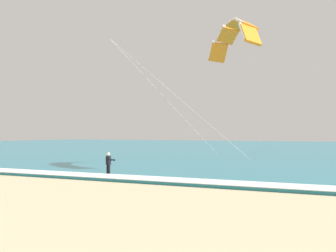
# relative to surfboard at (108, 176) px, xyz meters

# --- Properties ---
(sea) EXTENTS (200.00, 120.00, 0.20)m
(sea) POSITION_rel_surfboard_xyz_m (0.79, 57.75, 0.07)
(sea) COLOR teal
(sea) RESTS_ON ground
(surf_foam) EXTENTS (200.00, 2.20, 0.04)m
(surf_foam) POSITION_rel_surfboard_xyz_m (0.79, -1.25, 0.19)
(surf_foam) COLOR white
(surf_foam) RESTS_ON sea
(surfboard) EXTENTS (0.91, 1.46, 0.09)m
(surfboard) POSITION_rel_surfboard_xyz_m (0.00, 0.00, 0.00)
(surfboard) COLOR #E04C38
(surfboard) RESTS_ON ground
(kitesurfer) EXTENTS (0.64, 0.64, 1.69)m
(kitesurfer) POSITION_rel_surfboard_xyz_m (0.01, 0.02, 0.91)
(kitesurfer) COLOR black
(kitesurfer) RESTS_ON ground
(kite_primary) EXTENTS (9.98, 8.58, 10.30)m
(kite_primary) POSITION_rel_surfboard_xyz_m (7.25, 5.95, 10.39)
(kite_primary) COLOR orange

